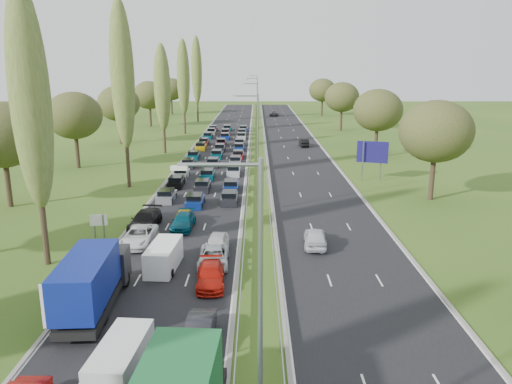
{
  "coord_description": "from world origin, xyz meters",
  "views": [
    {
      "loc": [
        4.38,
        -6.4,
        14.61
      ],
      "look_at": [
        4.31,
        45.44,
        1.5
      ],
      "focal_mm": 35.0,
      "sensor_mm": 36.0,
      "label": 1
    }
  ],
  "objects": [
    {
      "name": "ground",
      "position": [
        4.5,
        80.0,
        0.0
      ],
      "size": [
        260.0,
        260.0,
        0.0
      ],
      "primitive_type": "plane",
      "color": "#325219",
      "rests_on": "ground"
    },
    {
      "name": "near_carriageway",
      "position": [
        -2.25,
        82.5,
        0.0
      ],
      "size": [
        10.5,
        215.0,
        0.04
      ],
      "primitive_type": "cube",
      "color": "black",
      "rests_on": "ground"
    },
    {
      "name": "far_car_0",
      "position": [
        9.26,
        32.87,
        0.8
      ],
      "size": [
        2.19,
        4.7,
        1.56
      ],
      "primitive_type": "imported",
      "rotation": [
        0.0,
        0.0,
        3.06
      ],
      "color": "silver",
      "rests_on": "far_carriageway"
    },
    {
      "name": "near_car_12",
      "position": [
        1.19,
        31.38,
        0.75
      ],
      "size": [
        1.91,
        4.38,
        1.47
      ],
      "primitive_type": "imported",
      "rotation": [
        0.0,
        0.0,
        -0.04
      ],
      "color": "silver",
      "rests_on": "near_carriageway"
    },
    {
      "name": "near_car_3",
      "position": [
        -5.94,
        37.6,
        0.81
      ],
      "size": [
        2.62,
        5.61,
        1.58
      ],
      "primitive_type": "imported",
      "rotation": [
        0.0,
        0.0,
        -0.07
      ],
      "color": "black",
      "rests_on": "near_carriageway"
    },
    {
      "name": "far_car_1",
      "position": [
        13.23,
        86.32,
        0.74
      ],
      "size": [
        1.66,
        4.4,
        1.44
      ],
      "primitive_type": "imported",
      "rotation": [
        0.0,
        0.0,
        3.18
      ],
      "color": "black",
      "rests_on": "far_carriageway"
    },
    {
      "name": "woodland_left",
      "position": [
        -22.0,
        62.63,
        7.68
      ],
      "size": [
        8.0,
        166.0,
        11.1
      ],
      "color": "#2D2116",
      "rests_on": "ground"
    },
    {
      "name": "lamp_columns",
      "position": [
        4.5,
        78.0,
        6.0
      ],
      "size": [
        0.18,
        140.18,
        12.0
      ],
      "color": "gray",
      "rests_on": "ground"
    },
    {
      "name": "white_van_front",
      "position": [
        -2.05,
        14.76,
        1.01
      ],
      "size": [
        1.92,
        4.9,
        1.97
      ],
      "rotation": [
        0.0,
        0.0,
        -0.08
      ],
      "color": "silver",
      "rests_on": "near_carriageway"
    },
    {
      "name": "near_car_10",
      "position": [
        1.13,
        28.67,
        0.69
      ],
      "size": [
        2.36,
        4.89,
        1.34
      ],
      "primitive_type": "imported",
      "rotation": [
        0.0,
        0.0,
        0.03
      ],
      "color": "#B4BABE",
      "rests_on": "near_carriageway"
    },
    {
      "name": "woodland_right",
      "position": [
        24.0,
        66.67,
        7.68
      ],
      "size": [
        8.0,
        153.0,
        11.1
      ],
      "color": "#2D2116",
      "rests_on": "ground"
    },
    {
      "name": "traffic_queue_fill",
      "position": [
        -2.22,
        77.6,
        0.44
      ],
      "size": [
        8.96,
        68.3,
        0.8
      ],
      "color": "slate",
      "rests_on": "ground"
    },
    {
      "name": "near_car_8",
      "position": [
        -2.5,
        38.57,
        0.72
      ],
      "size": [
        1.99,
        4.22,
        1.39
      ],
      "primitive_type": "imported",
      "rotation": [
        0.0,
        0.0,
        0.09
      ],
      "color": "#B28E0B",
      "rests_on": "near_carriageway"
    },
    {
      "name": "near_car_11",
      "position": [
        1.22,
        25.27,
        0.69
      ],
      "size": [
        2.17,
        4.74,
        1.35
      ],
      "primitive_type": "imported",
      "rotation": [
        0.0,
        0.0,
        0.06
      ],
      "color": "#B8160B",
      "rests_on": "near_carriageway"
    },
    {
      "name": "white_van_rear",
      "position": [
        -2.47,
        28.25,
        0.99
      ],
      "size": [
        1.89,
        4.81,
        1.93
      ],
      "rotation": [
        0.0,
        0.0,
        -0.07
      ],
      "color": "white",
      "rests_on": "near_carriageway"
    },
    {
      "name": "far_car_2",
      "position": [
        9.67,
        145.89,
        0.81
      ],
      "size": [
        2.93,
        5.83,
        1.58
      ],
      "primitive_type": "imported",
      "rotation": [
        0.0,
        0.0,
        3.09
      ],
      "color": "slate",
      "rests_on": "far_carriageway"
    },
    {
      "name": "near_car_2",
      "position": [
        -5.51,
        33.33,
        0.75
      ],
      "size": [
        2.52,
        5.29,
        1.46
      ],
      "primitive_type": "imported",
      "rotation": [
        0.0,
        0.0,
        -0.02
      ],
      "color": "white",
      "rests_on": "near_carriageway"
    },
    {
      "name": "direction_sign",
      "position": [
        19.4,
        57.48,
        3.57
      ],
      "size": [
        3.83,
        1.33,
        5.2
      ],
      "color": "gray",
      "rests_on": "ground"
    },
    {
      "name": "blue_lorry",
      "position": [
        -5.58,
        21.55,
        1.97
      ],
      "size": [
        2.49,
        8.97,
        3.79
      ],
      "rotation": [
        0.0,
        0.0,
        0.06
      ],
      "color": "black",
      "rests_on": "near_carriageway"
    },
    {
      "name": "near_car_9",
      "position": [
        1.28,
        17.92,
        0.7
      ],
      "size": [
        1.6,
        4.19,
        1.36
      ],
      "primitive_type": "imported",
      "rotation": [
        0.0,
        0.0,
        -0.04
      ],
      "color": "black",
      "rests_on": "near_carriageway"
    },
    {
      "name": "poplar_row",
      "position": [
        -11.5,
        68.17,
        12.39
      ],
      "size": [
        2.8,
        127.8,
        22.44
      ],
      "color": "#2D2116",
      "rests_on": "ground"
    },
    {
      "name": "info_sign",
      "position": [
        -9.4,
        35.04,
        1.37
      ],
      "size": [
        1.5,
        0.27,
        2.1
      ],
      "color": "gray",
      "rests_on": "ground"
    },
    {
      "name": "central_reservation",
      "position": [
        4.5,
        82.5,
        0.55
      ],
      "size": [
        2.36,
        215.0,
        0.32
      ],
      "color": "gray",
      "rests_on": "ground"
    },
    {
      "name": "near_car_7",
      "position": [
        -2.42,
        37.56,
        0.69
      ],
      "size": [
        2.05,
        4.71,
        1.35
      ],
      "primitive_type": "imported",
      "rotation": [
        0.0,
        0.0,
        -0.03
      ],
      "color": "#054255",
      "rests_on": "near_carriageway"
    },
    {
      "name": "far_carriageway",
      "position": [
        11.25,
        82.5,
        0.0
      ],
      "size": [
        10.5,
        215.0,
        0.04
      ],
      "primitive_type": "cube",
      "color": "black",
      "rests_on": "ground"
    }
  ]
}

